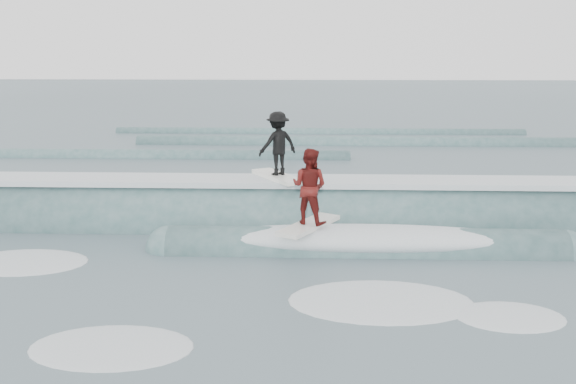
{
  "coord_description": "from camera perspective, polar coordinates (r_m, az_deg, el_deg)",
  "views": [
    {
      "loc": [
        0.58,
        -12.47,
        4.56
      ],
      "look_at": [
        0.0,
        2.78,
        1.1
      ],
      "focal_mm": 40.0,
      "sensor_mm": 36.0,
      "label": 1
    }
  ],
  "objects": [
    {
      "name": "surfer_red",
      "position": [
        14.4,
        1.9,
        0.15
      ],
      "size": [
        1.47,
        2.01,
        1.82
      ],
      "color": "silver",
      "rests_on": "ground"
    },
    {
      "name": "surfer_black",
      "position": [
        16.46,
        -0.91,
        4.05
      ],
      "size": [
        1.5,
        2.0,
        1.73
      ],
      "color": "white",
      "rests_on": "ground"
    },
    {
      "name": "far_swells",
      "position": [
        30.52,
        -1.44,
        4.18
      ],
      "size": [
        33.97,
        8.65,
        0.8
      ],
      "color": "#35595A",
      "rests_on": "ground"
    },
    {
      "name": "ground",
      "position": [
        13.29,
        -0.46,
        -7.3
      ],
      "size": [
        160.0,
        160.0,
        0.0
      ],
      "primitive_type": "plane",
      "color": "#384A51",
      "rests_on": "ground"
    },
    {
      "name": "breaking_wave",
      "position": [
        16.55,
        1.02,
        -3.07
      ],
      "size": [
        20.28,
        3.94,
        2.32
      ],
      "color": "#35595A",
      "rests_on": "ground"
    },
    {
      "name": "whitewater",
      "position": [
        12.1,
        -5.47,
        -9.42
      ],
      "size": [
        12.34,
        5.86,
        0.1
      ],
      "color": "silver",
      "rests_on": "ground"
    }
  ]
}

